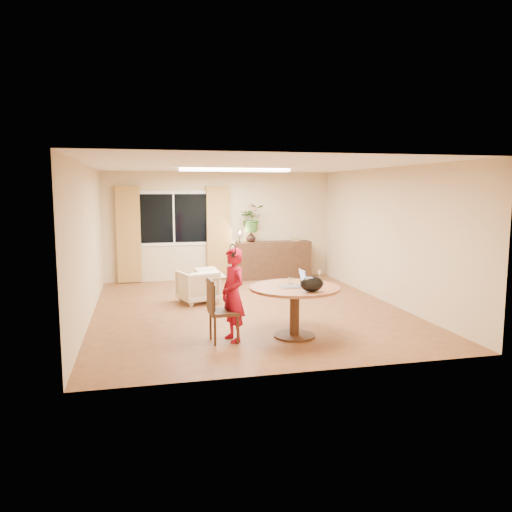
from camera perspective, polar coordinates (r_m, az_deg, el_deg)
The scene contains 24 objects.
floor at distance 9.20m, azimuth -0.91°, elevation -6.10°, with size 6.50×6.50×0.00m, color brown.
ceiling at distance 8.95m, azimuth -0.95°, elevation 10.29°, with size 6.50×6.50×0.00m, color white.
wall_back at distance 12.17m, azimuth -4.18°, elevation 3.44°, with size 5.50×5.50×0.00m, color tan.
wall_left at distance 8.82m, azimuth -18.67°, elevation 1.48°, with size 6.50×6.50×0.00m, color tan.
wall_right at distance 9.93m, azimuth 14.78°, elevation 2.27°, with size 6.50×6.50×0.00m, color tan.
window at distance 12.01m, azimuth -9.38°, elevation 4.27°, with size 1.70×0.03×1.30m.
curtain_left at distance 11.94m, azimuth -14.36°, elevation 2.40°, with size 0.55×0.08×2.25m, color olive.
curtain_right at distance 12.08m, azimuth -4.34°, elevation 2.67°, with size 0.55×0.08×2.25m, color olive.
ceiling_panel at distance 10.12m, azimuth -2.41°, elevation 9.78°, with size 2.20×0.35×0.05m, color white.
dining_table at distance 7.42m, azimuth 4.44°, elevation -4.73°, with size 1.34×1.34×0.76m.
dining_chair at distance 7.20m, azimuth -3.71°, elevation -6.21°, with size 0.44×0.41×0.93m, color black, non-canonical shape.
child at distance 7.20m, azimuth -2.64°, elevation -4.45°, with size 0.32×0.49×1.36m, color red.
laptop at distance 7.31m, azimuth 4.19°, elevation -2.58°, with size 0.39×0.26×0.26m, color #B7B7BC, non-canonical shape.
tumbler at distance 7.59m, azimuth 3.99°, elevation -2.80°, with size 0.07×0.07×0.10m, color white, non-canonical shape.
wine_glass at distance 7.70m, azimuth 7.27°, elevation -2.32°, with size 0.07×0.07×0.20m, color white, non-canonical shape.
pot_lid at distance 7.76m, azimuth 5.90°, elevation -2.84°, with size 0.23×0.23×0.04m, color white, non-canonical shape.
handbag at distance 7.01m, azimuth 6.40°, elevation -3.19°, with size 0.34×0.20×0.22m, color black, non-canonical shape.
armchair at distance 9.77m, azimuth -6.69°, elevation -3.44°, with size 0.68×0.70×0.63m, color #C0B198.
throw at distance 9.71m, azimuth -5.31°, elevation -1.50°, with size 0.45×0.55×0.03m, color beige, non-canonical shape.
sideboard at distance 12.29m, azimuth 2.00°, elevation -0.45°, with size 1.83×0.45×0.91m, color black.
vase at distance 12.09m, azimuth -0.59°, elevation 2.19°, with size 0.24×0.24×0.25m, color black.
bouquet at distance 12.06m, azimuth -0.46°, elevation 4.34°, with size 0.59×0.51×0.66m, color #225D25.
book_stack at distance 12.39m, azimuth 4.53°, elevation 1.90°, with size 0.19×0.15×0.08m, color olive, non-canonical shape.
desk_lamp at distance 11.98m, azimuth -1.87°, elevation 2.31°, with size 0.13×0.13×0.32m, color black, non-canonical shape.
Camera 1 is at (-1.89, -8.73, 2.18)m, focal length 35.00 mm.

